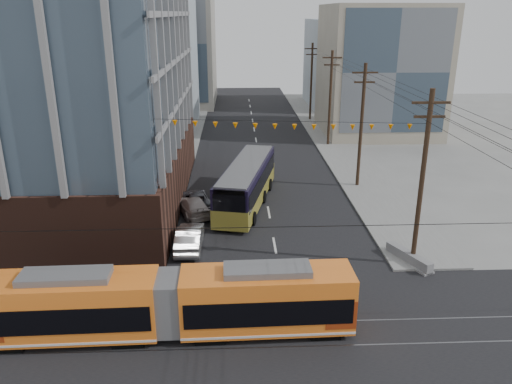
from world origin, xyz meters
TOP-DOWN VIEW (x-y plane):
  - bg_bldg_nw_near at (-17.00, 52.00)m, footprint 18.00×16.00m
  - bg_bldg_ne_near at (16.00, 48.00)m, footprint 14.00×14.00m
  - bg_bldg_nw_far at (-14.00, 72.00)m, footprint 16.00×18.00m
  - bg_bldg_ne_far at (18.00, 68.00)m, footprint 16.00×16.00m
  - utility_pole_far at (8.50, 56.00)m, footprint 0.30×0.30m
  - streetcar at (-5.88, 4.28)m, footprint 17.89×2.91m
  - city_bus at (-1.71, 21.97)m, footprint 5.45×12.94m
  - parked_car_silver at (-5.75, 13.86)m, footprint 1.72×4.74m
  - parked_car_white at (-5.99, 19.86)m, footprint 3.48×5.20m
  - parked_car_grey at (-5.89, 21.64)m, footprint 3.22×5.00m
  - jersey_barrier at (8.30, 11.15)m, footprint 2.27×3.68m

SIDE VIEW (x-z plane):
  - jersey_barrier at x=8.30m, z-range 0.00..0.73m
  - parked_car_grey at x=-5.89m, z-range 0.00..1.28m
  - parked_car_white at x=-5.99m, z-range 0.00..1.40m
  - parked_car_silver at x=-5.75m, z-range 0.00..1.55m
  - streetcar at x=-5.88m, z-range 0.00..3.44m
  - city_bus at x=-1.71m, z-range 0.00..3.58m
  - utility_pole_far at x=8.50m, z-range 0.00..11.00m
  - bg_bldg_ne_far at x=18.00m, z-range 0.00..14.00m
  - bg_bldg_ne_near at x=16.00m, z-range 0.00..16.00m
  - bg_bldg_nw_near at x=-17.00m, z-range 0.00..18.00m
  - bg_bldg_nw_far at x=-14.00m, z-range 0.00..20.00m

